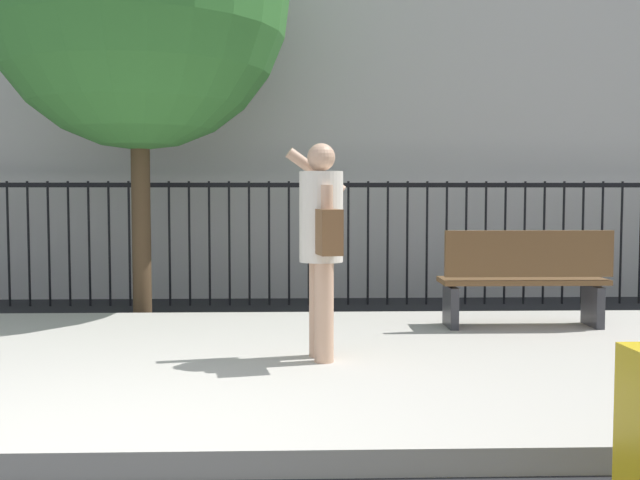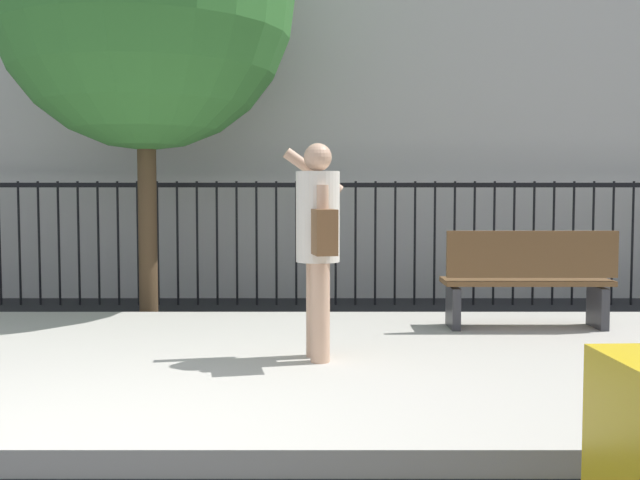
# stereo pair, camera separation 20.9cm
# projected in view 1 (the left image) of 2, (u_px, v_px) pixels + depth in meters

# --- Properties ---
(sidewalk) EXTENTS (28.00, 4.40, 0.15)m
(sidewalk) POSITION_uv_depth(u_px,v_px,m) (173.00, 366.00, 5.98)
(sidewalk) COLOR #B2ADA3
(sidewalk) RESTS_ON ground
(iron_fence) EXTENTS (12.03, 0.04, 1.60)m
(iron_fence) POSITION_uv_depth(u_px,v_px,m) (219.00, 226.00, 9.61)
(iron_fence) COLOR black
(iron_fence) RESTS_ON ground
(pedestrian_on_phone) EXTENTS (0.50, 0.69, 1.69)m
(pedestrian_on_phone) POSITION_uv_depth(u_px,v_px,m) (322.00, 235.00, 5.80)
(pedestrian_on_phone) COLOR tan
(pedestrian_on_phone) RESTS_ON sidewalk
(street_bench) EXTENTS (1.60, 0.45, 0.95)m
(street_bench) POSITION_uv_depth(u_px,v_px,m) (525.00, 276.00, 7.21)
(street_bench) COLOR brown
(street_bench) RESTS_ON sidewalk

